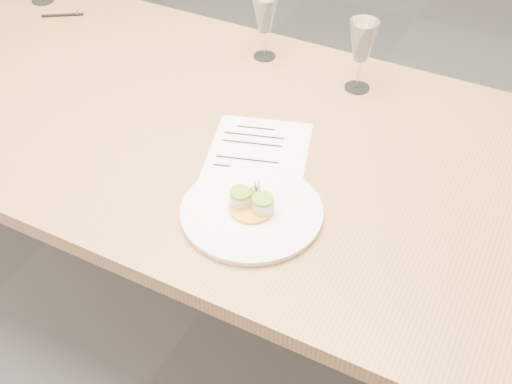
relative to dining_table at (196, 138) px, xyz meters
The scene contains 7 objects.
ground 0.68m from the dining_table, ahead, with size 7.00×7.00×0.00m, color slate.
dining_table is the anchor object (origin of this frame).
dinner_plate 0.40m from the dining_table, 39.88° to the right, with size 0.31×0.31×0.08m.
recipe_sheet 0.24m from the dining_table, 16.58° to the right, with size 0.32×0.36×0.00m.
ballpoint_pen 0.74m from the dining_table, 157.18° to the left, with size 0.12×0.08×0.01m.
wine_glass_1 0.41m from the dining_table, 86.99° to the left, with size 0.07×0.07×0.19m.
wine_glass_2 0.50m from the dining_table, 45.35° to the left, with size 0.08×0.08×0.20m.
Camera 1 is at (0.78, -1.14, 1.71)m, focal length 45.00 mm.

